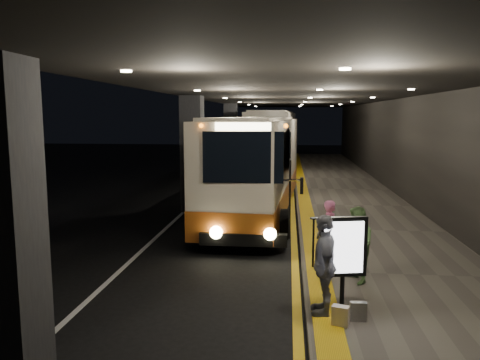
{
  "coord_description": "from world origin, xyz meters",
  "views": [
    {
      "loc": [
        2.14,
        -13.53,
        3.67
      ],
      "look_at": [
        0.68,
        0.59,
        1.7
      ],
      "focal_mm": 35.0,
      "sensor_mm": 36.0,
      "label": 1
    }
  ],
  "objects_px": {
    "passenger_boarding": "(331,232)",
    "passenger_waiting_grey": "(324,265)",
    "passenger_waiting_green": "(357,245)",
    "coach_second": "(273,142)",
    "bag_polka": "(358,311)",
    "stanchion_post": "(313,243)",
    "info_sign": "(343,249)",
    "coach_third": "(274,135)",
    "coach_main": "(257,170)",
    "bag_plain": "(340,316)"
  },
  "relations": [
    {
      "from": "coach_main",
      "to": "bag_plain",
      "type": "height_order",
      "value": "coach_main"
    },
    {
      "from": "coach_main",
      "to": "bag_polka",
      "type": "xyz_separation_m",
      "value": [
        2.36,
        -9.27,
        -1.36
      ]
    },
    {
      "from": "coach_main",
      "to": "bag_polka",
      "type": "height_order",
      "value": "coach_main"
    },
    {
      "from": "passenger_waiting_green",
      "to": "passenger_waiting_grey",
      "type": "relative_size",
      "value": 0.9
    },
    {
      "from": "coach_third",
      "to": "passenger_waiting_grey",
      "type": "relative_size",
      "value": 7.03
    },
    {
      "from": "coach_main",
      "to": "passenger_waiting_green",
      "type": "distance_m",
      "value": 7.81
    },
    {
      "from": "passenger_waiting_green",
      "to": "bag_plain",
      "type": "distance_m",
      "value": 2.31
    },
    {
      "from": "coach_main",
      "to": "passenger_waiting_grey",
      "type": "distance_m",
      "value": 9.21
    },
    {
      "from": "coach_third",
      "to": "stanchion_post",
      "type": "bearing_deg",
      "value": -83.59
    },
    {
      "from": "info_sign",
      "to": "stanchion_post",
      "type": "distance_m",
      "value": 2.6
    },
    {
      "from": "coach_main",
      "to": "passenger_boarding",
      "type": "xyz_separation_m",
      "value": [
        2.16,
        -6.04,
        -0.77
      ]
    },
    {
      "from": "passenger_waiting_grey",
      "to": "info_sign",
      "type": "xyz_separation_m",
      "value": [
        0.34,
        0.07,
        0.28
      ]
    },
    {
      "from": "coach_main",
      "to": "passenger_waiting_green",
      "type": "bearing_deg",
      "value": -66.7
    },
    {
      "from": "bag_plain",
      "to": "stanchion_post",
      "type": "xyz_separation_m",
      "value": [
        -0.3,
        3.03,
        0.41
      ]
    },
    {
      "from": "passenger_waiting_grey",
      "to": "bag_plain",
      "type": "height_order",
      "value": "passenger_waiting_grey"
    },
    {
      "from": "coach_second",
      "to": "stanchion_post",
      "type": "relative_size",
      "value": 10.55
    },
    {
      "from": "coach_second",
      "to": "passenger_waiting_green",
      "type": "xyz_separation_m",
      "value": [
        2.49,
        -22.18,
        -0.89
      ]
    },
    {
      "from": "coach_second",
      "to": "bag_plain",
      "type": "distance_m",
      "value": 24.45
    },
    {
      "from": "passenger_waiting_green",
      "to": "stanchion_post",
      "type": "relative_size",
      "value": 1.38
    },
    {
      "from": "coach_third",
      "to": "bag_polka",
      "type": "height_order",
      "value": "coach_third"
    },
    {
      "from": "passenger_boarding",
      "to": "passenger_waiting_grey",
      "type": "xyz_separation_m",
      "value": [
        -0.38,
        -2.98,
        0.14
      ]
    },
    {
      "from": "passenger_boarding",
      "to": "stanchion_post",
      "type": "bearing_deg",
      "value": 133.14
    },
    {
      "from": "coach_third",
      "to": "bag_polka",
      "type": "distance_m",
      "value": 35.49
    },
    {
      "from": "coach_second",
      "to": "bag_polka",
      "type": "xyz_separation_m",
      "value": [
        2.26,
        -24.1,
        -1.53
      ]
    },
    {
      "from": "passenger_boarding",
      "to": "stanchion_post",
      "type": "height_order",
      "value": "passenger_boarding"
    },
    {
      "from": "passenger_waiting_green",
      "to": "passenger_waiting_grey",
      "type": "distance_m",
      "value": 1.87
    },
    {
      "from": "bag_polka",
      "to": "stanchion_post",
      "type": "relative_size",
      "value": 0.29
    },
    {
      "from": "coach_second",
      "to": "coach_main",
      "type": "bearing_deg",
      "value": -87.76
    },
    {
      "from": "passenger_boarding",
      "to": "passenger_waiting_grey",
      "type": "distance_m",
      "value": 3.01
    },
    {
      "from": "bag_polka",
      "to": "info_sign",
      "type": "distance_m",
      "value": 1.09
    },
    {
      "from": "coach_second",
      "to": "info_sign",
      "type": "height_order",
      "value": "coach_second"
    },
    {
      "from": "coach_second",
      "to": "passenger_waiting_green",
      "type": "height_order",
      "value": "coach_second"
    },
    {
      "from": "coach_main",
      "to": "coach_second",
      "type": "relative_size",
      "value": 0.92
    },
    {
      "from": "coach_third",
      "to": "bag_polka",
      "type": "bearing_deg",
      "value": -82.85
    },
    {
      "from": "passenger_boarding",
      "to": "info_sign",
      "type": "bearing_deg",
      "value": 178.0
    },
    {
      "from": "coach_main",
      "to": "bag_plain",
      "type": "bearing_deg",
      "value": -74.04
    },
    {
      "from": "passenger_waiting_green",
      "to": "coach_third",
      "type": "bearing_deg",
      "value": 166.93
    },
    {
      "from": "coach_third",
      "to": "bag_plain",
      "type": "relative_size",
      "value": 36.99
    },
    {
      "from": "passenger_waiting_grey",
      "to": "stanchion_post",
      "type": "bearing_deg",
      "value": -178.97
    },
    {
      "from": "coach_second",
      "to": "passenger_boarding",
      "type": "distance_m",
      "value": 21.0
    },
    {
      "from": "passenger_waiting_green",
      "to": "info_sign",
      "type": "distance_m",
      "value": 1.72
    },
    {
      "from": "info_sign",
      "to": "bag_plain",
      "type": "bearing_deg",
      "value": -109.82
    },
    {
      "from": "coach_main",
      "to": "passenger_waiting_grey",
      "type": "height_order",
      "value": "coach_main"
    },
    {
      "from": "coach_main",
      "to": "coach_third",
      "type": "bearing_deg",
      "value": 94.31
    },
    {
      "from": "info_sign",
      "to": "coach_second",
      "type": "bearing_deg",
      "value": 83.68
    },
    {
      "from": "bag_plain",
      "to": "stanchion_post",
      "type": "height_order",
      "value": "stanchion_post"
    },
    {
      "from": "bag_polka",
      "to": "passenger_waiting_green",
      "type": "bearing_deg",
      "value": 83.2
    },
    {
      "from": "coach_main",
      "to": "passenger_waiting_green",
      "type": "xyz_separation_m",
      "value": [
        2.59,
        -7.34,
        -0.72
      ]
    },
    {
      "from": "coach_second",
      "to": "coach_third",
      "type": "xyz_separation_m",
      "value": [
        -0.3,
        11.25,
        0.05
      ]
    },
    {
      "from": "passenger_waiting_green",
      "to": "passenger_waiting_grey",
      "type": "xyz_separation_m",
      "value": [
        -0.81,
        -1.68,
        0.09
      ]
    }
  ]
}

